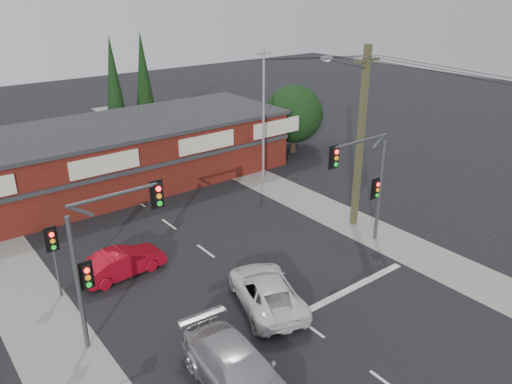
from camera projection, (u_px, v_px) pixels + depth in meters
ground at (273, 300)px, 21.80m from camera, size 120.00×120.00×0.00m
road_strip at (211, 255)px, 25.44m from camera, size 14.00×70.00×0.01m
verge_left at (38, 318)px, 20.64m from camera, size 3.00×70.00×0.02m
verge_right at (328, 212)px, 30.23m from camera, size 3.00×70.00×0.02m
stop_line at (353, 288)px, 22.67m from camera, size 6.50×0.35×0.01m
white_suv at (266, 291)px, 21.24m from camera, size 3.84×5.51×1.40m
silver_suv at (239, 372)px, 16.67m from camera, size 2.65×5.64×1.59m
red_sedan at (123, 262)px, 23.46m from camera, size 4.14×1.69×1.33m
lane_dashes at (251, 284)px, 22.92m from camera, size 0.12×40.70×0.01m
shop_building at (98, 159)px, 32.80m from camera, size 27.30×8.40×4.22m
tree_cluster at (292, 116)px, 40.22m from camera, size 5.90×5.10×5.50m
conifer_near at (114, 84)px, 39.15m from camera, size 1.80×1.80×9.25m
conifer_far at (143, 76)px, 42.59m from camera, size 1.80×1.80×9.25m
traffic_mast_left at (103, 248)px, 18.11m from camera, size 3.77×0.27×5.97m
traffic_mast_right at (367, 175)px, 24.87m from camera, size 3.96×0.27×5.97m
pedestal_signal at (53, 248)px, 21.18m from camera, size 0.55×0.27×3.38m
utility_pole at (359, 133)px, 26.61m from camera, size 4.38×0.59×10.00m
steel_pole at (264, 112)px, 33.81m from camera, size 1.20×0.16×9.00m
power_lines at (465, 79)px, 21.28m from camera, size 2.01×29.00×1.22m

